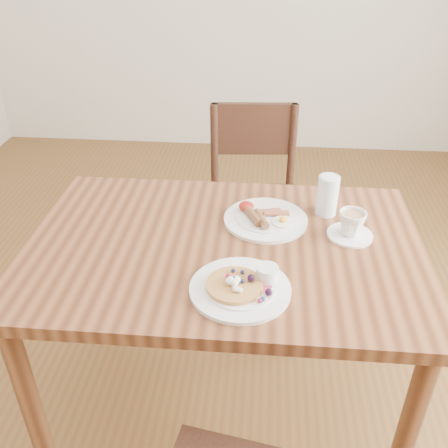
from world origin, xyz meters
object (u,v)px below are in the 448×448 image
at_px(dining_table, 224,270).
at_px(breakfast_plate, 264,218).
at_px(water_glass, 327,195).
at_px(pancake_plate, 242,286).
at_px(chair_far, 253,195).
at_px(teacup_saucer, 351,226).

bearing_deg(dining_table, breakfast_plate, 49.33).
relative_size(dining_table, water_glass, 8.96).
distance_m(dining_table, breakfast_plate, 0.21).
bearing_deg(breakfast_plate, pancake_plate, -98.51).
relative_size(chair_far, breakfast_plate, 3.26).
bearing_deg(water_glass, dining_table, -147.03).
xyz_separation_m(dining_table, chair_far, (0.07, 0.78, -0.16)).
distance_m(chair_far, pancake_plate, 1.03).
bearing_deg(breakfast_plate, chair_far, 94.67).
relative_size(dining_table, breakfast_plate, 4.44).
xyz_separation_m(chair_far, pancake_plate, (-0.00, -0.99, 0.27)).
xyz_separation_m(dining_table, pancake_plate, (0.07, -0.21, 0.11)).
distance_m(pancake_plate, breakfast_plate, 0.36).
relative_size(dining_table, pancake_plate, 4.44).
bearing_deg(water_glass, teacup_saucer, -64.57).
bearing_deg(pancake_plate, teacup_saucer, 42.23).
xyz_separation_m(chair_far, water_glass, (0.25, -0.57, 0.32)).
height_order(chair_far, breakfast_plate, chair_far).
height_order(chair_far, teacup_saucer, chair_far).
bearing_deg(chair_far, pancake_plate, 85.70).
height_order(pancake_plate, teacup_saucer, teacup_saucer).
bearing_deg(water_glass, chair_far, 114.02).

